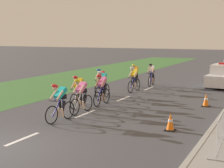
% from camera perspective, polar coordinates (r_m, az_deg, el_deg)
% --- Properties ---
extents(grass_verge, '(7.00, 60.00, 0.01)m').
position_cam_1_polar(grass_verge, '(25.79, -8.00, 0.62)').
color(grass_verge, '#3D7033').
rests_on(grass_verge, ground).
extents(lane_markings_centre, '(0.14, 17.60, 0.01)m').
position_cam_1_polar(lane_markings_centre, '(14.63, -4.55, -5.06)').
color(lane_markings_centre, white).
rests_on(lane_markings_centre, ground).
extents(cyclist_lead, '(0.45, 1.72, 1.56)m').
position_cam_1_polar(cyclist_lead, '(13.28, -8.84, -3.03)').
color(cyclist_lead, black).
rests_on(cyclist_lead, ground).
extents(cyclist_second, '(0.43, 1.72, 1.56)m').
position_cam_1_polar(cyclist_second, '(14.62, -5.27, -1.94)').
color(cyclist_second, black).
rests_on(cyclist_second, ground).
extents(cyclist_third, '(0.44, 1.72, 1.56)m').
position_cam_1_polar(cyclist_third, '(15.88, -5.75, -1.15)').
color(cyclist_third, black).
rests_on(cyclist_third, ground).
extents(cyclist_fourth, '(0.42, 1.72, 1.56)m').
position_cam_1_polar(cyclist_fourth, '(16.30, -1.76, -0.87)').
color(cyclist_fourth, black).
rests_on(cyclist_fourth, ground).
extents(cyclist_fifth, '(0.45, 1.72, 1.56)m').
position_cam_1_polar(cyclist_fifth, '(19.07, -1.92, 0.44)').
color(cyclist_fifth, black).
rests_on(cyclist_fifth, ground).
extents(cyclist_sixth, '(0.42, 1.72, 1.56)m').
position_cam_1_polar(cyclist_sixth, '(17.99, -1.64, -0.02)').
color(cyclist_sixth, black).
rests_on(cyclist_sixth, ground).
extents(cyclist_seventh, '(0.43, 1.72, 1.56)m').
position_cam_1_polar(cyclist_seventh, '(20.29, 3.75, 0.89)').
color(cyclist_seventh, black).
rests_on(cyclist_seventh, ground).
extents(cyclist_eighth, '(0.45, 1.72, 1.56)m').
position_cam_1_polar(cyclist_eighth, '(22.07, 3.88, 1.47)').
color(cyclist_eighth, black).
rests_on(cyclist_eighth, ground).
extents(cyclist_ninth, '(0.45, 1.72, 1.56)m').
position_cam_1_polar(cyclist_ninth, '(22.80, 6.69, 1.64)').
color(cyclist_ninth, black).
rests_on(cyclist_ninth, ground).
extents(crowd_barrier_front, '(0.58, 2.32, 1.07)m').
position_cam_1_polar(crowd_barrier_front, '(10.22, 18.13, -7.52)').
color(crowd_barrier_front, '#B7BABF').
rests_on(crowd_barrier_front, sidewalk_slab).
extents(traffic_cone_near, '(0.36, 0.36, 0.64)m').
position_cam_1_polar(traffic_cone_near, '(16.65, 15.63, -2.64)').
color(traffic_cone_near, black).
rests_on(traffic_cone_near, ground).
extents(traffic_cone_mid, '(0.36, 0.36, 0.64)m').
position_cam_1_polar(traffic_cone_mid, '(12.17, 9.86, -6.37)').
color(traffic_cone_mid, black).
rests_on(traffic_cone_mid, ground).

